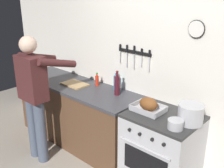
# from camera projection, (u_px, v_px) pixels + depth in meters

# --- Properties ---
(wall_back) EXTENTS (6.00, 0.13, 2.60)m
(wall_back) POSITION_uv_depth(u_px,v_px,m) (166.00, 68.00, 3.14)
(wall_back) COLOR white
(wall_back) RESTS_ON ground
(counter_block) EXTENTS (2.03, 0.65, 0.90)m
(counter_block) POSITION_uv_depth(u_px,v_px,m) (78.00, 113.00, 3.94)
(counter_block) COLOR brown
(counter_block) RESTS_ON ground
(stove) EXTENTS (0.76, 0.67, 0.90)m
(stove) POSITION_uv_depth(u_px,v_px,m) (161.00, 151.00, 3.04)
(stove) COLOR #BCBCC1
(stove) RESTS_ON ground
(person_cook) EXTENTS (0.51, 0.63, 1.66)m
(person_cook) POSITION_uv_depth(u_px,v_px,m) (35.00, 92.00, 3.38)
(person_cook) COLOR #4C566B
(person_cook) RESTS_ON ground
(roasting_pan) EXTENTS (0.35, 0.26, 0.16)m
(roasting_pan) POSITION_uv_depth(u_px,v_px,m) (148.00, 105.00, 2.96)
(roasting_pan) COLOR #B7B7BC
(roasting_pan) RESTS_ON stove
(stock_pot) EXTENTS (0.26, 0.26, 0.20)m
(stock_pot) POSITION_uv_depth(u_px,v_px,m) (191.00, 114.00, 2.70)
(stock_pot) COLOR #B7B7BC
(stock_pot) RESTS_ON stove
(saucepan) EXTENTS (0.16, 0.16, 0.09)m
(saucepan) POSITION_uv_depth(u_px,v_px,m) (176.00, 124.00, 2.61)
(saucepan) COLOR #B7B7BC
(saucepan) RESTS_ON stove
(cutting_board) EXTENTS (0.36, 0.24, 0.02)m
(cutting_board) POSITION_uv_depth(u_px,v_px,m) (75.00, 84.00, 3.77)
(cutting_board) COLOR tan
(cutting_board) RESTS_ON counter_block
(bottle_wine_red) EXTENTS (0.07, 0.07, 0.32)m
(bottle_wine_red) POSITION_uv_depth(u_px,v_px,m) (117.00, 85.00, 3.39)
(bottle_wine_red) COLOR #47141E
(bottle_wine_red) RESTS_ON counter_block
(bottle_dish_soap) EXTENTS (0.07, 0.07, 0.25)m
(bottle_dish_soap) POSITION_uv_depth(u_px,v_px,m) (116.00, 82.00, 3.56)
(bottle_dish_soap) COLOR #338CCC
(bottle_dish_soap) RESTS_ON counter_block
(bottle_hot_sauce) EXTENTS (0.05, 0.05, 0.18)m
(bottle_hot_sauce) POSITION_uv_depth(u_px,v_px,m) (97.00, 80.00, 3.72)
(bottle_hot_sauce) COLOR red
(bottle_hot_sauce) RESTS_ON counter_block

